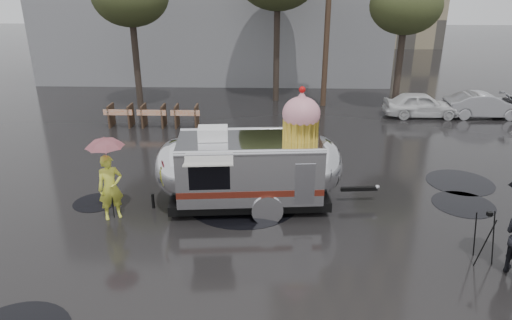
{
  "coord_description": "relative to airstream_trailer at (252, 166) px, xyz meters",
  "views": [
    {
      "loc": [
        -0.25,
        -9.71,
        6.27
      ],
      "look_at": [
        -0.66,
        2.36,
        1.45
      ],
      "focal_mm": 32.0,
      "sensor_mm": 36.0,
      "label": 1
    }
  ],
  "objects": [
    {
      "name": "tripod",
      "position": [
        5.54,
        -2.71,
        -0.51
      ],
      "size": [
        0.52,
        0.55,
        1.34
      ],
      "rotation": [
        0.0,
        0.0,
        0.17
      ],
      "color": "black",
      "rests_on": "ground"
    },
    {
      "name": "tree_right",
      "position": [
        6.78,
        10.64,
        3.78
      ],
      "size": [
        3.36,
        3.36,
        6.42
      ],
      "color": "#382D26",
      "rests_on": "ground"
    },
    {
      "name": "utility_pole",
      "position": [
        3.28,
        11.64,
        3.34
      ],
      "size": [
        1.6,
        0.28,
        9.0
      ],
      "color": "#473323",
      "rests_on": "ground"
    },
    {
      "name": "ground",
      "position": [
        0.78,
        -2.36,
        -1.28
      ],
      "size": [
        120.0,
        120.0,
        0.0
      ],
      "primitive_type": "plane",
      "color": "black",
      "rests_on": "ground"
    },
    {
      "name": "umbrella_pink",
      "position": [
        -3.86,
        -0.86,
        0.7
      ],
      "size": [
        1.24,
        1.24,
        2.4
      ],
      "color": "#D17B87",
      "rests_on": "ground"
    },
    {
      "name": "person_left",
      "position": [
        -3.86,
        -0.86,
        -0.35
      ],
      "size": [
        0.8,
        0.72,
        1.86
      ],
      "primitive_type": "imported",
      "rotation": [
        0.0,
        0.0,
        0.52
      ],
      "color": "#D5DB40",
      "rests_on": "ground"
    },
    {
      "name": "barricade_row",
      "position": [
        -4.77,
        7.6,
        -0.75
      ],
      "size": [
        4.3,
        0.8,
        1.0
      ],
      "color": "#473323",
      "rests_on": "ground"
    },
    {
      "name": "puddles",
      "position": [
        0.38,
        -0.01,
        -1.27
      ],
      "size": [
        13.28,
        10.66,
        0.01
      ],
      "color": "black",
      "rests_on": "ground"
    },
    {
      "name": "airstream_trailer",
      "position": [
        0.0,
        0.0,
        0.0
      ],
      "size": [
        6.74,
        2.93,
        3.64
      ],
      "rotation": [
        0.0,
        0.0,
        0.09
      ],
      "color": "silver",
      "rests_on": "ground"
    }
  ]
}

